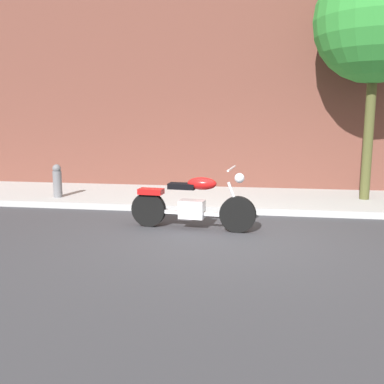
# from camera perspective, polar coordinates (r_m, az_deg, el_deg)

# --- Properties ---
(ground_plane) EXTENTS (60.00, 60.00, 0.00)m
(ground_plane) POSITION_cam_1_polar(r_m,az_deg,el_deg) (7.29, 3.96, -5.95)
(ground_plane) COLOR #38383D
(sidewalk) EXTENTS (23.98, 2.67, 0.14)m
(sidewalk) POSITION_cam_1_polar(r_m,az_deg,el_deg) (10.27, 5.44, -0.91)
(sidewalk) COLOR #ADADAD
(sidewalk) RESTS_ON ground
(building_facade) EXTENTS (23.98, 0.50, 7.48)m
(building_facade) POSITION_cam_1_polar(r_m,az_deg,el_deg) (11.81, 6.24, 18.38)
(building_facade) COLOR brown
(building_facade) RESTS_ON ground
(motorcycle) EXTENTS (2.26, 0.70, 1.13)m
(motorcycle) POSITION_cam_1_polar(r_m,az_deg,el_deg) (7.69, -0.01, -1.56)
(motorcycle) COLOR black
(motorcycle) RESTS_ON ground
(street_tree) EXTENTS (2.62, 2.62, 5.30)m
(street_tree) POSITION_cam_1_polar(r_m,az_deg,el_deg) (10.61, 23.00, 19.93)
(street_tree) COLOR #494B26
(street_tree) RESTS_ON ground
(fire_hydrant) EXTENTS (0.20, 0.20, 0.91)m
(fire_hydrant) POSITION_cam_1_polar(r_m,az_deg,el_deg) (10.49, -17.21, 1.06)
(fire_hydrant) COLOR slate
(fire_hydrant) RESTS_ON ground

